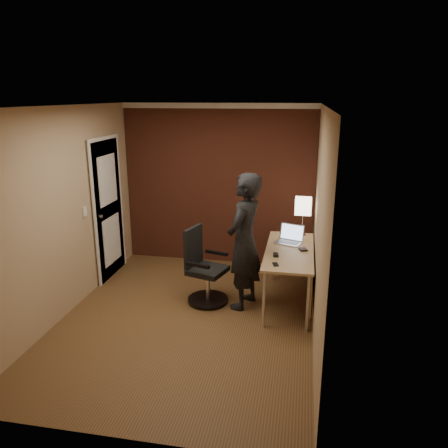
{
  "coord_description": "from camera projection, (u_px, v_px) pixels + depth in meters",
  "views": [
    {
      "loc": [
        1.31,
        -4.63,
        2.61
      ],
      "look_at": [
        0.35,
        0.55,
        1.05
      ],
      "focal_mm": 35.0,
      "sensor_mm": 36.0,
      "label": 1
    }
  ],
  "objects": [
    {
      "name": "mouse",
      "position": [
        276.0,
        255.0,
        5.3
      ],
      "size": [
        0.07,
        0.11,
        0.03
      ],
      "primitive_type": "cube",
      "rotation": [
        0.0,
        0.0,
        0.13
      ],
      "color": "black",
      "rests_on": "desk"
    },
    {
      "name": "room",
      "position": [
        195.0,
        183.0,
        6.45
      ],
      "size": [
        4.0,
        4.0,
        4.0
      ],
      "color": "brown",
      "rests_on": "ground"
    },
    {
      "name": "office_chair",
      "position": [
        203.0,
        271.0,
        5.64
      ],
      "size": [
        0.55,
        0.61,
        0.98
      ],
      "color": "black",
      "rests_on": "ground"
    },
    {
      "name": "wallet",
      "position": [
        303.0,
        249.0,
        5.5
      ],
      "size": [
        0.12,
        0.13,
        0.02
      ],
      "primitive_type": "cube",
      "rotation": [
        0.0,
        0.0,
        0.33
      ],
      "color": "black",
      "rests_on": "desk"
    },
    {
      "name": "laptop",
      "position": [
        290.0,
        238.0,
        5.79
      ],
      "size": [
        0.4,
        0.35,
        0.23
      ],
      "color": "silver",
      "rests_on": "desk"
    },
    {
      "name": "desk",
      "position": [
        295.0,
        260.0,
        5.54
      ],
      "size": [
        0.6,
        1.5,
        0.73
      ],
      "color": "tan",
      "rests_on": "ground"
    },
    {
      "name": "person",
      "position": [
        244.0,
        242.0,
        5.41
      ],
      "size": [
        0.58,
        0.72,
        1.73
      ],
      "primitive_type": "imported",
      "rotation": [
        0.0,
        0.0,
        -1.86
      ],
      "color": "black",
      "rests_on": "ground"
    },
    {
      "name": "desk_lamp",
      "position": [
        303.0,
        206.0,
        5.97
      ],
      "size": [
        0.22,
        0.22,
        0.54
      ],
      "color": "silver",
      "rests_on": "desk"
    },
    {
      "name": "phone",
      "position": [
        275.0,
        264.0,
        5.03
      ],
      "size": [
        0.09,
        0.13,
        0.01
      ],
      "primitive_type": "cube",
      "rotation": [
        0.0,
        0.0,
        0.25
      ],
      "color": "black",
      "rests_on": "desk"
    }
  ]
}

